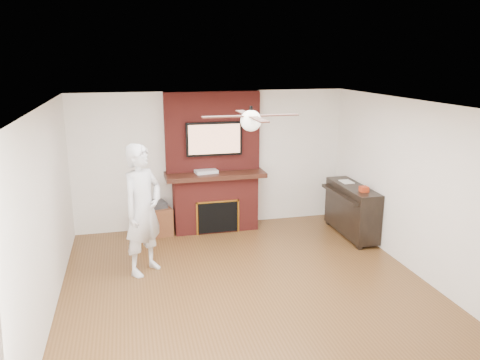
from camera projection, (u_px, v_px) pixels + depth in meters
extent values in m
cube|color=#553519|center=(250.00, 298.00, 6.35)|extent=(5.36, 5.86, 0.18)
cube|color=white|center=(251.00, 99.00, 5.67)|extent=(5.36, 5.86, 0.18)
cube|color=white|center=(211.00, 159.00, 8.68)|extent=(5.36, 0.18, 2.50)
cube|color=white|center=(353.00, 321.00, 3.34)|extent=(5.36, 0.18, 2.50)
cube|color=white|center=(35.00, 220.00, 5.42)|extent=(0.18, 5.86, 2.50)
cube|color=white|center=(427.00, 191.00, 6.60)|extent=(0.18, 5.86, 2.50)
cube|color=maroon|center=(215.00, 203.00, 8.55)|extent=(1.50, 0.50, 1.00)
cube|color=black|center=(215.00, 174.00, 8.39)|extent=(1.78, 0.64, 0.08)
cube|color=maroon|center=(213.00, 131.00, 8.36)|extent=(1.70, 0.20, 1.42)
cube|color=black|center=(218.00, 217.00, 8.36)|extent=(0.70, 0.06, 0.55)
cube|color=#BF8C2D|center=(218.00, 202.00, 8.28)|extent=(0.78, 0.02, 0.03)
cube|color=#BF8C2D|center=(197.00, 219.00, 8.27)|extent=(0.03, 0.02, 0.61)
cube|color=#BF8C2D|center=(238.00, 216.00, 8.44)|extent=(0.03, 0.02, 0.61)
cube|color=black|center=(214.00, 139.00, 8.26)|extent=(1.00, 0.07, 0.60)
cube|color=tan|center=(215.00, 139.00, 8.22)|extent=(0.92, 0.01, 0.52)
cylinder|color=black|center=(251.00, 112.00, 5.71)|extent=(0.04, 0.04, 0.14)
sphere|color=white|center=(251.00, 121.00, 5.74)|extent=(0.26, 0.26, 0.26)
cube|color=black|center=(277.00, 115.00, 5.80)|extent=(0.55, 0.11, 0.01)
cube|color=black|center=(244.00, 113.00, 6.03)|extent=(0.11, 0.55, 0.01)
cube|color=black|center=(225.00, 117.00, 5.65)|extent=(0.55, 0.11, 0.01)
cube|color=black|center=(258.00, 119.00, 5.41)|extent=(0.11, 0.55, 0.01)
imported|color=silver|center=(143.00, 210.00, 6.70)|extent=(0.83, 0.83, 1.92)
cube|color=brown|center=(155.00, 221.00, 8.34)|extent=(0.63, 0.63, 0.50)
cube|color=#303032|center=(154.00, 205.00, 8.27)|extent=(0.46, 0.41, 0.10)
cube|color=black|center=(352.00, 209.00, 8.24)|extent=(0.41, 1.39, 0.85)
cube|color=black|center=(361.00, 228.00, 7.65)|extent=(0.06, 0.11, 0.75)
cube|color=black|center=(329.00, 205.00, 8.82)|extent=(0.06, 0.11, 0.75)
cube|color=black|center=(340.00, 194.00, 8.12)|extent=(0.15, 1.28, 0.05)
cube|color=silver|center=(346.00, 182.00, 8.38)|extent=(0.19, 0.27, 0.01)
cube|color=#B03315|center=(364.00, 189.00, 7.77)|extent=(0.13, 0.13, 0.09)
cube|color=silver|center=(206.00, 171.00, 8.31)|extent=(0.42, 0.28, 0.06)
cylinder|color=#D65A19|center=(210.00, 229.00, 8.51)|extent=(0.07, 0.07, 0.11)
cylinder|color=#447A31|center=(221.00, 228.00, 8.57)|extent=(0.07, 0.07, 0.09)
cylinder|color=#F3EEC1|center=(218.00, 228.00, 8.55)|extent=(0.08, 0.08, 0.11)
cylinder|color=#2D6487|center=(231.00, 228.00, 8.59)|extent=(0.06, 0.06, 0.07)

